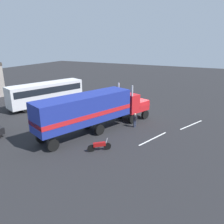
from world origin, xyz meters
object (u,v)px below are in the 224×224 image
parked_bus (46,92)px  motorcycle (100,146)px  person_bystander (135,120)px  semi_truck (93,109)px

parked_bus → motorcycle: parked_bus is taller
parked_bus → motorcycle: size_ratio=6.87×
person_bystander → parked_bus: parked_bus is taller
person_bystander → motorcycle: bearing=173.0°
person_bystander → parked_bus: size_ratio=0.15×
semi_truck → parked_bus: 12.43m
semi_truck → motorcycle: 4.91m
parked_bus → motorcycle: 16.59m
semi_truck → motorcycle: semi_truck is taller
parked_bus → person_bystander: bearing=-98.8°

